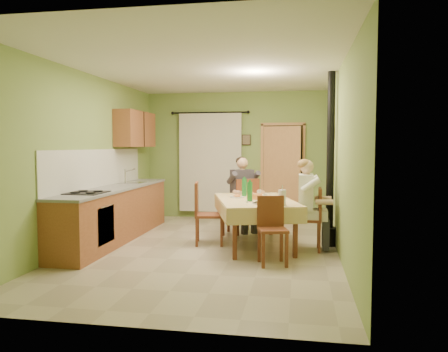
% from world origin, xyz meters
% --- Properties ---
extents(floor, '(4.00, 6.00, 0.01)m').
position_xyz_m(floor, '(0.00, 0.00, 0.00)').
color(floor, tan).
rests_on(floor, ground).
extents(room_shell, '(4.04, 6.04, 2.82)m').
position_xyz_m(room_shell, '(0.00, 0.00, 1.82)').
color(room_shell, '#84A153').
rests_on(room_shell, ground).
extents(kitchen_run, '(0.64, 3.64, 1.56)m').
position_xyz_m(kitchen_run, '(-1.71, 0.40, 0.48)').
color(kitchen_run, brown).
rests_on(kitchen_run, ground).
extents(upper_cabinets, '(0.35, 1.40, 0.70)m').
position_xyz_m(upper_cabinets, '(-1.82, 1.70, 1.95)').
color(upper_cabinets, brown).
rests_on(upper_cabinets, room_shell).
extents(curtain, '(1.70, 0.07, 2.22)m').
position_xyz_m(curtain, '(-0.55, 2.90, 1.26)').
color(curtain, black).
rests_on(curtain, ground).
extents(doorway, '(0.96, 0.26, 2.15)m').
position_xyz_m(doorway, '(1.04, 2.92, 1.05)').
color(doorway, black).
rests_on(doorway, ground).
extents(dining_table, '(1.64, 2.18, 0.76)m').
position_xyz_m(dining_table, '(0.71, 0.39, 0.38)').
color(dining_table, '#D7B778').
rests_on(dining_table, ground).
extents(tableware, '(0.95, 1.54, 0.33)m').
position_xyz_m(tableware, '(0.75, 0.29, 0.83)').
color(tableware, white).
rests_on(tableware, dining_table).
extents(chair_far, '(0.64, 0.64, 1.02)m').
position_xyz_m(chair_far, '(0.39, 1.37, 0.29)').
color(chair_far, brown).
rests_on(chair_far, ground).
extents(chair_near, '(0.46, 0.46, 0.93)m').
position_xyz_m(chair_near, '(1.06, -0.70, 0.29)').
color(chair_near, brown).
rests_on(chair_near, ground).
extents(chair_right, '(0.41, 0.41, 0.97)m').
position_xyz_m(chair_right, '(1.56, 0.23, 0.29)').
color(chair_right, brown).
rests_on(chair_right, ground).
extents(chair_left, '(0.53, 0.53, 1.03)m').
position_xyz_m(chair_left, '(-0.06, 0.37, 0.29)').
color(chair_left, brown).
rests_on(chair_left, ground).
extents(man_far, '(0.65, 0.64, 1.39)m').
position_xyz_m(man_far, '(0.38, 1.39, 0.88)').
color(man_far, '#38333D').
rests_on(man_far, chair_far).
extents(man_right, '(0.47, 0.58, 1.39)m').
position_xyz_m(man_right, '(1.55, 0.23, 0.88)').
color(man_right, silver).
rests_on(man_right, chair_right).
extents(stove_flue, '(0.24, 0.24, 2.80)m').
position_xyz_m(stove_flue, '(1.90, 0.60, 1.02)').
color(stove_flue, black).
rests_on(stove_flue, ground).
extents(picture_back, '(0.19, 0.03, 0.23)m').
position_xyz_m(picture_back, '(0.25, 2.97, 1.75)').
color(picture_back, black).
rests_on(picture_back, room_shell).
extents(picture_right, '(0.03, 0.31, 0.21)m').
position_xyz_m(picture_right, '(1.97, 1.20, 1.85)').
color(picture_right, brown).
rests_on(picture_right, room_shell).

